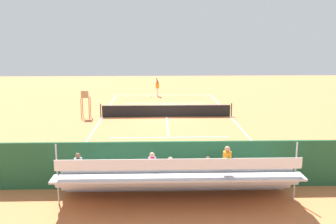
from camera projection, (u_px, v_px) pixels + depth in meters
name	position (u px, v px, depth m)	size (l,w,h in m)	color
ground_plane	(166.00, 117.00, 29.81)	(60.00, 60.00, 0.00)	#D17542
court_line_markings	(166.00, 117.00, 29.85)	(10.10, 22.20, 0.01)	white
tennis_net	(166.00, 111.00, 29.71)	(10.30, 0.10, 1.07)	black
backdrop_wall	(175.00, 164.00, 15.90)	(18.00, 0.16, 2.00)	#235633
bleacher_stand	(177.00, 178.00, 14.62)	(9.06, 2.40, 2.48)	#B2B2B7
umpire_chair	(85.00, 101.00, 29.12)	(0.67, 0.67, 2.14)	#A88456
courtside_bench	(240.00, 168.00, 16.79)	(1.80, 0.40, 0.93)	#234C2D
equipment_bag	(192.00, 178.00, 16.68)	(0.90, 0.36, 0.36)	black
tennis_player	(157.00, 87.00, 39.48)	(0.38, 0.54, 1.93)	white
tennis_racket	(149.00, 97.00, 39.31)	(0.57, 0.43, 0.03)	black
tennis_ball_near	(142.00, 98.00, 38.69)	(0.07, 0.07, 0.07)	#CCDB33
tennis_ball_far	(160.00, 98.00, 38.65)	(0.07, 0.07, 0.07)	#CCDB33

